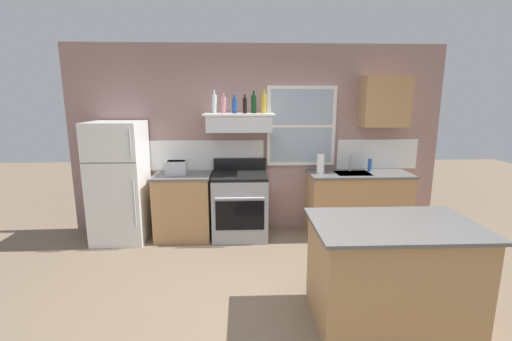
{
  "coord_description": "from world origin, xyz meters",
  "views": [
    {
      "loc": [
        -0.22,
        -2.88,
        1.94
      ],
      "look_at": [
        -0.05,
        1.2,
        1.1
      ],
      "focal_mm": 24.49,
      "sensor_mm": 36.0,
      "label": 1
    }
  ],
  "objects_px": {
    "bottle_clear_tall": "(214,104)",
    "bottle_balsamic_dark": "(245,105)",
    "refrigerator": "(119,182)",
    "bottle_champagne_gold_foil": "(264,103)",
    "bottle_rose_pink": "(224,105)",
    "bottle_dark_green_wine": "(254,104)",
    "paper_towel_roll": "(321,164)",
    "dish_soap_bottle": "(370,165)",
    "kitchen_island": "(391,272)",
    "stove_range": "(240,205)",
    "toaster": "(176,167)",
    "bottle_blue_liqueur": "(234,106)"
  },
  "relations": [
    {
      "from": "stove_range",
      "to": "bottle_balsamic_dark",
      "type": "distance_m",
      "value": 1.39
    },
    {
      "from": "bottle_clear_tall",
      "to": "bottle_rose_pink",
      "type": "distance_m",
      "value": 0.12
    },
    {
      "from": "refrigerator",
      "to": "bottle_dark_green_wine",
      "type": "xyz_separation_m",
      "value": [
        1.85,
        0.1,
        1.05
      ]
    },
    {
      "from": "bottle_dark_green_wine",
      "to": "kitchen_island",
      "type": "distance_m",
      "value": 2.75
    },
    {
      "from": "refrigerator",
      "to": "dish_soap_bottle",
      "type": "relative_size",
      "value": 9.14
    },
    {
      "from": "toaster",
      "to": "stove_range",
      "type": "xyz_separation_m",
      "value": [
        0.88,
        -0.04,
        -0.54
      ]
    },
    {
      "from": "bottle_rose_pink",
      "to": "bottle_blue_liqueur",
      "type": "distance_m",
      "value": 0.15
    },
    {
      "from": "bottle_rose_pink",
      "to": "paper_towel_roll",
      "type": "relative_size",
      "value": 1.01
    },
    {
      "from": "bottle_champagne_gold_foil",
      "to": "dish_soap_bottle",
      "type": "height_order",
      "value": "bottle_champagne_gold_foil"
    },
    {
      "from": "bottle_clear_tall",
      "to": "kitchen_island",
      "type": "relative_size",
      "value": 0.22
    },
    {
      "from": "toaster",
      "to": "bottle_dark_green_wine",
      "type": "bearing_deg",
      "value": 2.11
    },
    {
      "from": "bottle_dark_green_wine",
      "to": "bottle_rose_pink",
      "type": "bearing_deg",
      "value": 177.04
    },
    {
      "from": "bottle_dark_green_wine",
      "to": "paper_towel_roll",
      "type": "xyz_separation_m",
      "value": [
        0.94,
        -0.04,
        -0.83
      ]
    },
    {
      "from": "bottle_clear_tall",
      "to": "bottle_balsamic_dark",
      "type": "height_order",
      "value": "bottle_clear_tall"
    },
    {
      "from": "bottle_dark_green_wine",
      "to": "bottle_champagne_gold_foil",
      "type": "distance_m",
      "value": 0.13
    },
    {
      "from": "bottle_rose_pink",
      "to": "kitchen_island",
      "type": "xyz_separation_m",
      "value": [
        1.54,
        -2.09,
        -1.4
      ]
    },
    {
      "from": "stove_range",
      "to": "bottle_rose_pink",
      "type": "xyz_separation_m",
      "value": [
        -0.21,
        0.1,
        1.39
      ]
    },
    {
      "from": "dish_soap_bottle",
      "to": "bottle_clear_tall",
      "type": "bearing_deg",
      "value": -178.8
    },
    {
      "from": "toaster",
      "to": "dish_soap_bottle",
      "type": "bearing_deg",
      "value": 1.99
    },
    {
      "from": "bottle_clear_tall",
      "to": "bottle_blue_liqueur",
      "type": "xyz_separation_m",
      "value": [
        0.27,
        0.02,
        -0.03
      ]
    },
    {
      "from": "stove_range",
      "to": "bottle_dark_green_wine",
      "type": "relative_size",
      "value": 3.63
    },
    {
      "from": "stove_range",
      "to": "paper_towel_roll",
      "type": "height_order",
      "value": "paper_towel_roll"
    },
    {
      "from": "bottle_balsamic_dark",
      "to": "bottle_champagne_gold_foil",
      "type": "relative_size",
      "value": 0.78
    },
    {
      "from": "bottle_clear_tall",
      "to": "dish_soap_bottle",
      "type": "bearing_deg",
      "value": 1.2
    },
    {
      "from": "toaster",
      "to": "bottle_blue_liqueur",
      "type": "distance_m",
      "value": 1.17
    },
    {
      "from": "dish_soap_bottle",
      "to": "toaster",
      "type": "bearing_deg",
      "value": -178.01
    },
    {
      "from": "toaster",
      "to": "bottle_blue_liqueur",
      "type": "height_order",
      "value": "bottle_blue_liqueur"
    },
    {
      "from": "bottle_clear_tall",
      "to": "bottle_champagne_gold_foil",
      "type": "height_order",
      "value": "bottle_champagne_gold_foil"
    },
    {
      "from": "stove_range",
      "to": "kitchen_island",
      "type": "relative_size",
      "value": 0.78
    },
    {
      "from": "bottle_dark_green_wine",
      "to": "bottle_champagne_gold_foil",
      "type": "bearing_deg",
      "value": 1.67
    },
    {
      "from": "dish_soap_bottle",
      "to": "kitchen_island",
      "type": "relative_size",
      "value": 0.13
    },
    {
      "from": "bottle_champagne_gold_foil",
      "to": "dish_soap_bottle",
      "type": "xyz_separation_m",
      "value": [
        1.55,
        0.05,
        -0.88
      ]
    },
    {
      "from": "refrigerator",
      "to": "bottle_rose_pink",
      "type": "xyz_separation_m",
      "value": [
        1.44,
        0.13,
        1.04
      ]
    },
    {
      "from": "bottle_balsamic_dark",
      "to": "stove_range",
      "type": "bearing_deg",
      "value": -145.45
    },
    {
      "from": "bottle_clear_tall",
      "to": "bottle_dark_green_wine",
      "type": "bearing_deg",
      "value": -1.05
    },
    {
      "from": "paper_towel_roll",
      "to": "stove_range",
      "type": "bearing_deg",
      "value": -178.12
    },
    {
      "from": "refrigerator",
      "to": "dish_soap_bottle",
      "type": "bearing_deg",
      "value": 2.6
    },
    {
      "from": "dish_soap_bottle",
      "to": "stove_range",
      "type": "bearing_deg",
      "value": -175.82
    },
    {
      "from": "kitchen_island",
      "to": "paper_towel_roll",
      "type": "bearing_deg",
      "value": 95.3
    },
    {
      "from": "bottle_clear_tall",
      "to": "bottle_blue_liqueur",
      "type": "height_order",
      "value": "bottle_clear_tall"
    },
    {
      "from": "bottle_balsamic_dark",
      "to": "dish_soap_bottle",
      "type": "relative_size",
      "value": 1.41
    },
    {
      "from": "toaster",
      "to": "bottle_rose_pink",
      "type": "relative_size",
      "value": 1.09
    },
    {
      "from": "bottle_blue_liqueur",
      "to": "bottle_dark_green_wine",
      "type": "relative_size",
      "value": 0.83
    },
    {
      "from": "toaster",
      "to": "kitchen_island",
      "type": "height_order",
      "value": "toaster"
    },
    {
      "from": "bottle_clear_tall",
      "to": "bottle_balsamic_dark",
      "type": "xyz_separation_m",
      "value": [
        0.41,
        -0.04,
        -0.02
      ]
    },
    {
      "from": "bottle_balsamic_dark",
      "to": "bottle_blue_liqueur",
      "type": "bearing_deg",
      "value": 158.07
    },
    {
      "from": "refrigerator",
      "to": "bottle_rose_pink",
      "type": "bearing_deg",
      "value": 4.99
    },
    {
      "from": "kitchen_island",
      "to": "toaster",
      "type": "bearing_deg",
      "value": 137.33
    },
    {
      "from": "stove_range",
      "to": "bottle_blue_liqueur",
      "type": "height_order",
      "value": "bottle_blue_liqueur"
    },
    {
      "from": "refrigerator",
      "to": "bottle_champagne_gold_foil",
      "type": "distance_m",
      "value": 2.25
    }
  ]
}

